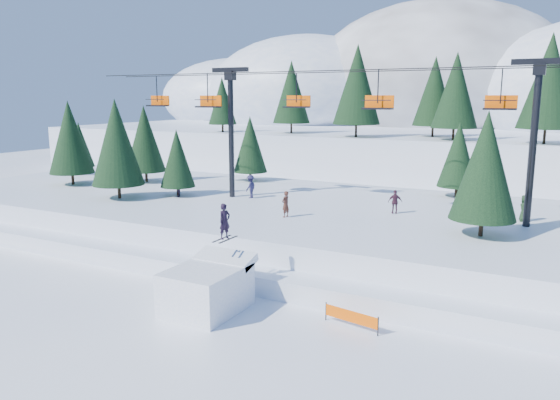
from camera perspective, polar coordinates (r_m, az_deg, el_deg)
The scene contains 10 objects.
ground at distance 26.27m, azimuth -9.96°, elevation -13.06°, with size 160.00×160.00×0.00m, color white.
mid_shelf at distance 40.82m, azimuth 5.68°, elevation -2.45°, with size 70.00×22.00×2.50m, color white.
berm at distance 32.30m, azimuth -1.19°, elevation -7.26°, with size 70.00×6.00×1.10m, color white.
mountain_ridge at distance 94.27m, azimuth 15.97°, elevation 9.80°, with size 119.00×60.31×26.46m.
jump_kicker at distance 27.73m, azimuth -7.56°, elevation -8.97°, with size 3.25×4.43×5.20m.
chairlift at distance 39.30m, azimuth 7.86°, elevation 8.88°, with size 46.00×3.21×10.28m.
conifer_stand at distance 38.65m, azimuth 12.81°, elevation 4.77°, with size 64.24×16.97×8.27m.
distant_skiers at distance 40.69m, azimuth 2.69°, elevation 0.61°, with size 26.52×6.95×1.86m.
banner_near at distance 25.94m, azimuth 7.45°, elevation -12.00°, with size 2.81×0.58×0.90m.
banner_far at distance 27.03m, azimuth 18.19°, elevation -11.51°, with size 2.82×0.52×0.90m.
Camera 1 is at (15.02, -18.80, 10.53)m, focal length 35.00 mm.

